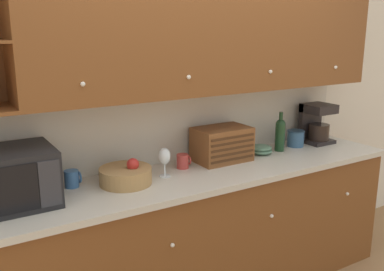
# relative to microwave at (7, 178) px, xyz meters

# --- Properties ---
(wall_back) EXTENTS (5.43, 0.06, 2.60)m
(wall_back) POSITION_rel_microwave_xyz_m (1.17, 0.27, 0.21)
(wall_back) COLOR silver
(wall_back) RESTS_ON ground_plane
(counter_unit) EXTENTS (3.05, 0.64, 0.94)m
(counter_unit) POSITION_rel_microwave_xyz_m (1.17, -0.06, -0.62)
(counter_unit) COLOR brown
(counter_unit) RESTS_ON ground_plane
(backsplash_panel) EXTENTS (3.03, 0.01, 0.51)m
(backsplash_panel) POSITION_rel_microwave_xyz_m (1.17, 0.24, 0.10)
(backsplash_panel) COLOR beige
(backsplash_panel) RESTS_ON counter_unit
(upper_cabinets) EXTENTS (3.03, 0.38, 0.74)m
(upper_cabinets) POSITION_rel_microwave_xyz_m (1.33, 0.07, 0.72)
(upper_cabinets) COLOR brown
(upper_cabinets) RESTS_ON backsplash_panel
(microwave) EXTENTS (0.49, 0.41, 0.31)m
(microwave) POSITION_rel_microwave_xyz_m (0.00, 0.00, 0.00)
(microwave) COLOR black
(microwave) RESTS_ON counter_unit
(mug_blue_second) EXTENTS (0.10, 0.08, 0.10)m
(mug_blue_second) POSITION_rel_microwave_xyz_m (0.37, 0.10, -0.10)
(mug_blue_second) COLOR #38669E
(mug_blue_second) RESTS_ON counter_unit
(fruit_basket) EXTENTS (0.32, 0.32, 0.16)m
(fruit_basket) POSITION_rel_microwave_xyz_m (0.67, -0.02, -0.10)
(fruit_basket) COLOR #A87F4C
(fruit_basket) RESTS_ON counter_unit
(wine_glass) EXTENTS (0.08, 0.08, 0.19)m
(wine_glass) POSITION_rel_microwave_xyz_m (0.93, -0.02, -0.02)
(wine_glass) COLOR silver
(wine_glass) RESTS_ON counter_unit
(mug) EXTENTS (0.09, 0.08, 0.10)m
(mug) POSITION_rel_microwave_xyz_m (1.12, 0.06, -0.10)
(mug) COLOR #B73D38
(mug) RESTS_ON counter_unit
(bread_box) EXTENTS (0.39, 0.26, 0.24)m
(bread_box) POSITION_rel_microwave_xyz_m (1.44, 0.06, -0.03)
(bread_box) COLOR brown
(bread_box) RESTS_ON counter_unit
(bowl_stack_on_counter) EXTENTS (0.17, 0.17, 0.07)m
(bowl_stack_on_counter) POSITION_rel_microwave_xyz_m (1.80, 0.05, -0.12)
(bowl_stack_on_counter) COLOR slate
(bowl_stack_on_counter) RESTS_ON counter_unit
(wine_bottle) EXTENTS (0.08, 0.08, 0.31)m
(wine_bottle) POSITION_rel_microwave_xyz_m (1.97, 0.04, -0.01)
(wine_bottle) COLOR #19381E
(wine_bottle) RESTS_ON counter_unit
(storage_canister) EXTENTS (0.14, 0.14, 0.13)m
(storage_canister) POSITION_rel_microwave_xyz_m (2.18, 0.07, -0.09)
(storage_canister) COLOR #33567A
(storage_canister) RESTS_ON counter_unit
(coffee_maker) EXTENTS (0.23, 0.22, 0.33)m
(coffee_maker) POSITION_rel_microwave_xyz_m (2.41, 0.08, 0.01)
(coffee_maker) COLOR black
(coffee_maker) RESTS_ON counter_unit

